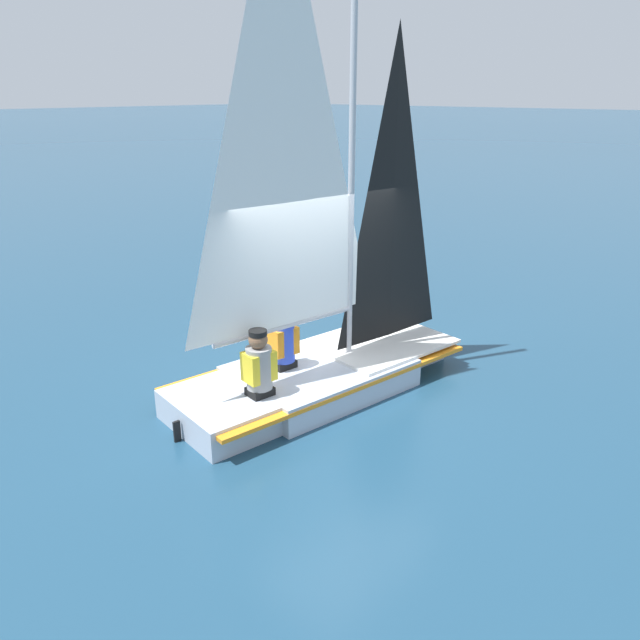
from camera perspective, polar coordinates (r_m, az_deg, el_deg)
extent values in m
plane|color=navy|center=(8.26, 0.00, -6.26)|extent=(260.00, 260.00, 0.00)
cube|color=#B2BCCC|center=(8.18, 0.00, -5.13)|extent=(2.41, 1.87, 0.36)
cube|color=#B2BCCC|center=(9.16, 7.50, -2.43)|extent=(1.04, 0.98, 0.36)
cube|color=#B2BCCC|center=(7.40, -9.39, -8.35)|extent=(1.11, 1.44, 0.36)
cube|color=orange|center=(8.13, 0.00, -4.40)|extent=(4.09, 2.17, 0.05)
cube|color=silver|center=(8.77, 5.51, -1.97)|extent=(1.99, 1.69, 0.04)
cylinder|color=#B7B7BC|center=(7.72, 2.97, 16.91)|extent=(0.08, 0.08, 5.76)
cylinder|color=#B7B7BC|center=(7.55, -3.06, -0.50)|extent=(2.02, 0.40, 0.07)
pyramid|color=white|center=(7.06, -3.46, 18.87)|extent=(1.92, 0.37, 4.95)
pyramid|color=black|center=(8.32, 6.74, 11.76)|extent=(1.33, 0.27, 4.03)
cube|color=black|center=(7.22, -12.94, -9.89)|extent=(0.08, 0.04, 0.25)
cube|color=black|center=(8.06, -3.35, -5.16)|extent=(0.32, 0.28, 0.45)
cylinder|color=blue|center=(7.87, -3.42, -2.04)|extent=(0.34, 0.34, 0.50)
cube|color=orange|center=(7.86, -3.42, -1.87)|extent=(0.38, 0.31, 0.35)
sphere|color=tan|center=(7.75, -3.47, 0.35)|extent=(0.22, 0.22, 0.22)
cylinder|color=blue|center=(7.72, -3.49, 0.92)|extent=(0.24, 0.24, 0.06)
cube|color=black|center=(7.40, -5.46, -7.72)|extent=(0.32, 0.28, 0.45)
cylinder|color=gray|center=(7.19, -5.59, -4.37)|extent=(0.34, 0.34, 0.50)
cube|color=yellow|center=(7.18, -5.60, -4.19)|extent=(0.38, 0.31, 0.35)
sphere|color=brown|center=(7.05, -5.69, -1.80)|extent=(0.22, 0.22, 0.22)
cylinder|color=black|center=(7.02, -5.71, -1.17)|extent=(0.24, 0.24, 0.06)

